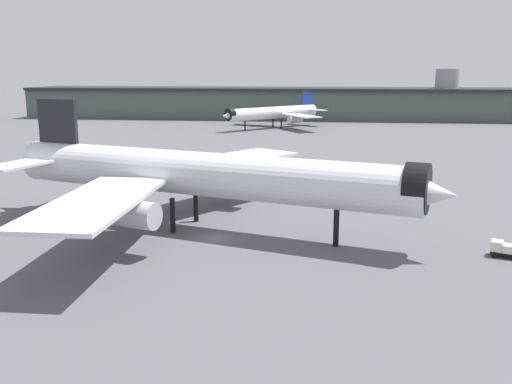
{
  "coord_description": "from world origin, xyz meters",
  "views": [
    {
      "loc": [
        14.03,
        -69.06,
        21.53
      ],
      "look_at": [
        4.94,
        1.61,
        5.93
      ],
      "focal_mm": 39.45,
      "sensor_mm": 36.0,
      "label": 1
    }
  ],
  "objects": [
    {
      "name": "airliner_far_taxiway",
      "position": [
        -6.22,
        139.7,
        5.66
      ],
      "size": [
        37.45,
        39.8,
        12.86
      ],
      "rotation": [
        0.0,
        0.0,
        3.98
      ],
      "color": "white",
      "rests_on": "ground"
    },
    {
      "name": "traffic_cone_near_nose",
      "position": [
        9.57,
        40.08,
        0.28
      ],
      "size": [
        0.45,
        0.45,
        0.56
      ],
      "primitive_type": "cone",
      "color": "#F2600C",
      "rests_on": "ground"
    },
    {
      "name": "baggage_tug_wing",
      "position": [
        34.88,
        -3.15,
        0.97
      ],
      "size": [
        3.56,
        2.8,
        1.85
      ],
      "rotation": [
        0.0,
        0.0,
        2.78
      ],
      "color": "black",
      "rests_on": "ground"
    },
    {
      "name": "terminal_building",
      "position": [
        -2.33,
        183.44,
        6.93
      ],
      "size": [
        232.47,
        33.0,
        21.72
      ],
      "rotation": [
        0.0,
        0.0,
        0.01
      ],
      "color": "#475651",
      "rests_on": "ground"
    },
    {
      "name": "ground",
      "position": [
        0.0,
        0.0,
        0.0
      ],
      "size": [
        900.0,
        900.0,
        0.0
      ],
      "primitive_type": "plane",
      "color": "#56565B"
    },
    {
      "name": "airliner_near_gate",
      "position": [
        -3.14,
        4.01,
        7.58
      ],
      "size": [
        64.66,
        57.81,
        17.21
      ],
      "rotation": [
        0.0,
        0.0,
        -0.29
      ],
      "color": "silver",
      "rests_on": "ground"
    }
  ]
}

